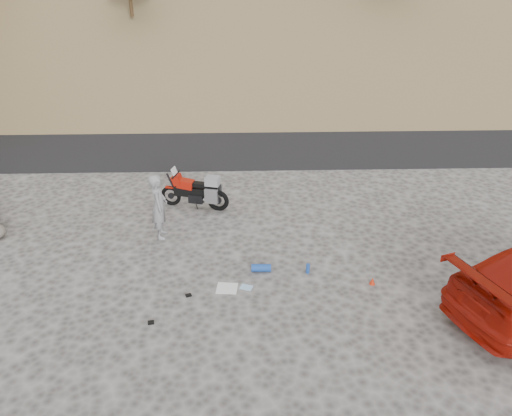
# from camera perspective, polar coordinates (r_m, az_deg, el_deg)

# --- Properties ---
(ground) EXTENTS (140.00, 140.00, 0.00)m
(ground) POSITION_cam_1_polar(r_m,az_deg,el_deg) (12.78, -5.93, -5.54)
(ground) COLOR #43403E
(ground) RESTS_ON ground
(road) EXTENTS (120.00, 7.00, 0.05)m
(road) POSITION_cam_1_polar(r_m,az_deg,el_deg) (20.91, -4.39, 7.96)
(road) COLOR black
(road) RESTS_ON ground
(motorcycle) EXTENTS (2.10, 0.92, 1.27)m
(motorcycle) POSITION_cam_1_polar(r_m,az_deg,el_deg) (14.91, -6.73, 1.87)
(motorcycle) COLOR black
(motorcycle) RESTS_ON ground
(man) EXTENTS (0.48, 0.69, 1.80)m
(man) POSITION_cam_1_polar(r_m,az_deg,el_deg) (13.83, -10.68, -3.15)
(man) COLOR gray
(man) RESTS_ON ground
(gear_white_cloth) EXTENTS (0.52, 0.47, 0.02)m
(gear_white_cloth) POSITION_cam_1_polar(r_m,az_deg,el_deg) (11.62, -3.34, -9.13)
(gear_white_cloth) COLOR white
(gear_white_cloth) RESTS_ON ground
(gear_blue_mat) EXTENTS (0.48, 0.21, 0.19)m
(gear_blue_mat) POSITION_cam_1_polar(r_m,az_deg,el_deg) (12.12, 0.60, -6.86)
(gear_blue_mat) COLOR #1A439D
(gear_blue_mat) RESTS_ON ground
(gear_bottle) EXTENTS (0.09, 0.09, 0.24)m
(gear_bottle) POSITION_cam_1_polar(r_m,az_deg,el_deg) (12.11, 5.95, -6.90)
(gear_bottle) COLOR #1A439D
(gear_bottle) RESTS_ON ground
(gear_funnel) EXTENTS (0.17, 0.17, 0.18)m
(gear_funnel) POSITION_cam_1_polar(r_m,az_deg,el_deg) (12.00, 13.17, -8.11)
(gear_funnel) COLOR red
(gear_funnel) RESTS_ON ground
(gear_glove_a) EXTENTS (0.15, 0.13, 0.04)m
(gear_glove_a) POSITION_cam_1_polar(r_m,az_deg,el_deg) (11.47, -7.72, -9.85)
(gear_glove_a) COLOR black
(gear_glove_a) RESTS_ON ground
(gear_glove_b) EXTENTS (0.15, 0.12, 0.04)m
(gear_glove_b) POSITION_cam_1_polar(r_m,az_deg,el_deg) (10.87, -11.92, -12.68)
(gear_glove_b) COLOR black
(gear_glove_b) RESTS_ON ground
(gear_blue_cloth) EXTENTS (0.33, 0.29, 0.01)m
(gear_blue_cloth) POSITION_cam_1_polar(r_m,az_deg,el_deg) (11.63, -1.11, -9.04)
(gear_blue_cloth) COLOR #96C3E8
(gear_blue_cloth) RESTS_ON ground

